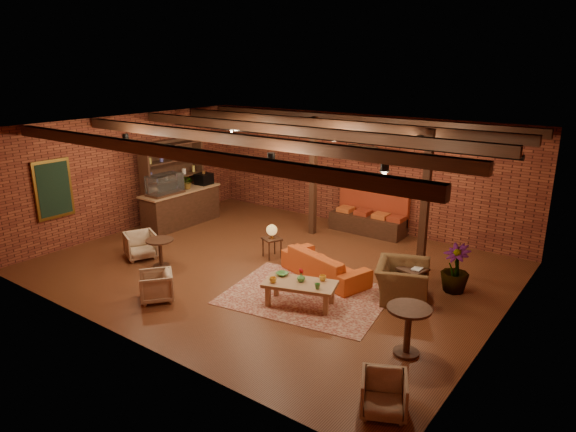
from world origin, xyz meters
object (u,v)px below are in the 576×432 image
Objects in this scene: armchair_a at (140,244)px; side_table_lamp at (272,233)px; coffee_table at (300,285)px; armchair_far at (384,392)px; armchair_right at (403,275)px; round_table_right at (408,323)px; sofa at (325,264)px; round_table_left at (160,248)px; armchair_b at (156,285)px; plant_tall at (460,221)px; side_table_book at (413,270)px.

side_table_lamp is at bearing -28.02° from armchair_a.
coffee_table is 2.44× the size of armchair_far.
armchair_right reaches higher than side_table_lamp.
round_table_right is at bearing 76.39° from armchair_far.
sofa is 3.22× the size of round_table_left.
side_table_lamp is 0.73× the size of armchair_right.
armchair_b is (-2.43, -1.52, -0.10)m from coffee_table.
plant_tall is (-0.55, 4.37, 1.22)m from armchair_far.
armchair_b is 1.08× the size of side_table_book.
armchair_a reaches higher than side_table_book.
coffee_table is 2.17× the size of armchair_a.
side_table_book is (1.87, 0.37, 0.21)m from sofa.
armchair_b is (-0.43, -3.20, -0.31)m from side_table_lamp.
coffee_table is 2.63m from side_table_lamp.
round_table_right is (0.93, -1.85, 0.05)m from armchair_right.
armchair_right is 1.83× the size of armchair_far.
coffee_table is at bearing -132.75° from plant_tall.
armchair_right is 1.59m from plant_tall.
sofa is 0.69× the size of plant_tall.
armchair_a reaches higher than armchair_far.
armchair_a is at bearing 85.61° from armchair_right.
armchair_a reaches higher than armchair_b.
armchair_far reaches higher than side_table_book.
side_table_book is 0.96× the size of armchair_far.
armchair_right reaches higher than round_table_left.
round_table_right is at bearing -68.49° from side_table_book.
armchair_far is (1.22, -3.75, -0.20)m from side_table_book.
sofa is at bearing 92.55° from armchair_b.
side_table_lamp reaches higher than round_table_left.
side_table_lamp is 1.18× the size of armchair_a.
armchair_b is 0.57× the size of armchair_right.
round_table_left is 1.05× the size of armchair_far.
side_table_book is at bearing 48.86° from coffee_table.
plant_tall is (2.22, 2.40, 1.11)m from coffee_table.
armchair_right is at bearing -3.97° from side_table_lamp.
round_table_right is (4.85, 1.11, 0.23)m from armchair_b.
coffee_table is 3.40m from armchair_far.
armchair_right is at bearing 84.21° from armchair_far.
armchair_b is at bearing 107.18° from armchair_right.
round_table_left reaches higher than sofa.
armchair_right is (6.04, 1.67, 0.15)m from armchair_a.
side_table_lamp reaches higher than sofa.
armchair_a is 7.52m from armchair_far.
side_table_lamp is 1.00× the size of round_table_right.
plant_tall is (4.65, 3.92, 1.21)m from armchair_b.
armchair_far is 0.21× the size of plant_tall.
round_table_left is at bearing -70.11° from armchair_a.
round_table_left is (-1.72, -1.98, -0.19)m from side_table_lamp.
armchair_far is at bearing 148.57° from sofa.
sofa is 3.26× the size of armchair_b.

